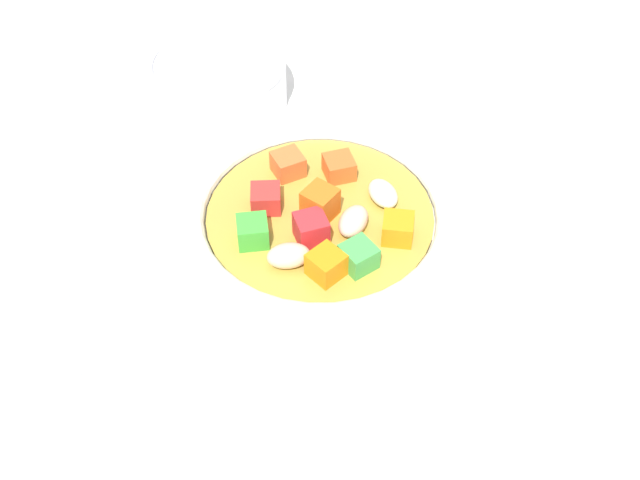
{
  "coord_description": "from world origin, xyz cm",
  "views": [
    {
      "loc": [
        -29.87,
        16.25,
        40.0
      ],
      "look_at": [
        0.0,
        0.0,
        2.73
      ],
      "focal_mm": 46.74,
      "sensor_mm": 36.0,
      "label": 1
    }
  ],
  "objects": [
    {
      "name": "soup_bowl_main",
      "position": [
        -0.03,
        0.01,
        3.11
      ],
      "size": [
        16.4,
        16.4,
        6.84
      ],
      "color": "white",
      "rests_on": "ground_plane"
    },
    {
      "name": "spoon",
      "position": [
        4.44,
        15.24,
        0.45
      ],
      "size": [
        18.91,
        7.31,
        1.0
      ],
      "rotation": [
        0.0,
        0.0,
        2.84
      ],
      "color": "silver",
      "rests_on": "ground_plane"
    },
    {
      "name": "ground_plane",
      "position": [
        0.0,
        0.0,
        -1.0
      ],
      "size": [
        140.0,
        140.0,
        2.0
      ],
      "primitive_type": "cube",
      "color": "silver"
    },
    {
      "name": "side_bowl_small",
      "position": [
        18.39,
        -1.14,
        2.17
      ],
      "size": [
        10.64,
        10.64,
        4.21
      ],
      "color": "white",
      "rests_on": "ground_plane"
    }
  ]
}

